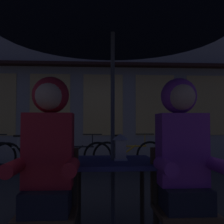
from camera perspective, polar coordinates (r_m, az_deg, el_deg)
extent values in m
cube|color=navy|center=(2.36, 0.15, -10.67)|extent=(0.72, 0.72, 0.04)
cylinder|color=#2D2319|center=(2.14, -8.22, -21.66)|extent=(0.04, 0.04, 0.70)
cylinder|color=#2D2319|center=(2.18, 9.46, -21.27)|extent=(0.04, 0.04, 0.70)
cylinder|color=#2D2319|center=(2.73, -7.10, -17.45)|extent=(0.04, 0.04, 0.70)
cylinder|color=#2D2319|center=(2.77, 6.45, -17.27)|extent=(0.04, 0.04, 0.70)
cylinder|color=#4C4C51|center=(2.33, 0.15, -0.83)|extent=(0.04, 0.04, 2.25)
cone|color=black|center=(2.54, 0.15, 20.74)|extent=(2.10, 2.10, 0.38)
cube|color=white|center=(2.34, 1.82, -10.07)|extent=(0.11, 0.11, 0.02)
cube|color=white|center=(2.33, 1.82, -7.92)|extent=(0.09, 0.09, 0.16)
pyramid|color=white|center=(2.33, 1.81, -5.29)|extent=(0.11, 0.11, 0.06)
cube|color=#513823|center=(2.01, -13.69, -20.51)|extent=(0.40, 0.40, 0.04)
cube|color=#513823|center=(2.14, -12.71, -13.13)|extent=(0.40, 0.03, 0.42)
cube|color=#513823|center=(2.08, 15.14, -19.89)|extent=(0.40, 0.40, 0.04)
cube|color=#513823|center=(2.20, 13.49, -12.80)|extent=(0.40, 0.03, 0.42)
cube|color=black|center=(1.99, -13.65, -17.77)|extent=(0.32, 0.36, 0.16)
cube|color=red|center=(1.96, -13.34, -7.85)|extent=(0.34, 0.22, 0.52)
cylinder|color=red|center=(1.74, -8.65, -11.58)|extent=(0.09, 0.30, 0.09)
cylinder|color=red|center=(1.80, -20.34, -11.11)|extent=(0.09, 0.30, 0.09)
sphere|color=tan|center=(1.97, -13.21, 3.39)|extent=(0.21, 0.21, 0.21)
sphere|color=red|center=(2.02, -12.97, 3.52)|extent=(0.27, 0.27, 0.27)
cube|color=black|center=(2.06, 15.11, -17.22)|extent=(0.32, 0.36, 0.16)
cube|color=purple|center=(2.04, 14.63, -7.65)|extent=(0.34, 0.22, 0.52)
cylinder|color=purple|center=(1.91, 21.99, -10.60)|extent=(0.09, 0.30, 0.09)
cylinder|color=purple|center=(1.79, 11.30, -11.31)|extent=(0.09, 0.30, 0.09)
sphere|color=tan|center=(2.04, 14.50, 3.20)|extent=(0.21, 0.21, 0.21)
sphere|color=purple|center=(2.09, 14.07, 3.33)|extent=(0.27, 0.27, 0.27)
cube|color=#9E9389|center=(8.01, -7.32, 12.16)|extent=(10.00, 0.60, 6.20)
cube|color=#E0B260|center=(7.54, -13.11, 1.57)|extent=(1.10, 0.02, 1.70)
cube|color=#E0B260|center=(7.44, -1.90, 1.56)|extent=(1.10, 0.02, 1.70)
cube|color=#E0B260|center=(7.62, 9.19, 1.49)|extent=(1.10, 0.02, 1.70)
cube|color=#E0B260|center=(8.07, 19.40, 1.38)|extent=(1.10, 0.02, 1.70)
cube|color=#331914|center=(7.48, -7.57, 10.08)|extent=(9.00, 0.36, 0.08)
torus|color=black|center=(6.54, -22.42, -8.80)|extent=(0.66, 0.10, 0.66)
torus|color=black|center=(6.32, -12.20, -9.16)|extent=(0.66, 0.17, 0.66)
torus|color=black|center=(6.37, -21.52, -8.98)|extent=(0.66, 0.17, 0.66)
cylinder|color=#ADA89E|center=(6.30, -16.85, -7.16)|extent=(0.83, 0.19, 0.04)
cylinder|color=#ADA89E|center=(6.33, -17.99, -8.78)|extent=(0.60, 0.14, 0.44)
cylinder|color=#ADA89E|center=(6.32, -19.44, -6.03)|extent=(0.02, 0.02, 0.24)
cube|color=black|center=(6.31, -19.42, -4.85)|extent=(0.21, 0.11, 0.04)
cylinder|color=#ADA89E|center=(6.29, -13.28, -5.94)|extent=(0.02, 0.02, 0.28)
cylinder|color=black|center=(6.28, -13.27, -4.67)|extent=(0.44, 0.10, 0.02)
torus|color=black|center=(6.15, -3.07, -9.40)|extent=(0.66, 0.13, 0.66)
torus|color=black|center=(6.34, -12.37, -9.13)|extent=(0.66, 0.13, 0.66)
cylinder|color=black|center=(6.20, -7.78, -7.33)|extent=(0.83, 0.14, 0.04)
cylinder|color=black|center=(6.25, -8.91, -8.96)|extent=(0.61, 0.11, 0.44)
cylinder|color=black|center=(6.26, -10.36, -6.17)|extent=(0.02, 0.02, 0.24)
cube|color=black|center=(6.25, -10.35, -4.98)|extent=(0.21, 0.10, 0.04)
cylinder|color=black|center=(6.13, -4.20, -6.09)|extent=(0.02, 0.02, 0.28)
cylinder|color=black|center=(6.12, -4.20, -4.78)|extent=(0.44, 0.08, 0.02)
torus|color=black|center=(6.40, 8.14, -9.11)|extent=(0.66, 0.09, 0.66)
torus|color=black|center=(6.21, -1.10, -9.33)|extent=(0.66, 0.09, 0.66)
cylinder|color=#B78419|center=(6.27, 3.58, -7.30)|extent=(0.84, 0.09, 0.04)
cylinder|color=#B78419|center=(6.26, 2.47, -8.98)|extent=(0.61, 0.07, 0.44)
cylinder|color=#B78419|center=(6.21, 0.97, -6.24)|extent=(0.02, 0.02, 0.24)
cube|color=black|center=(6.20, 0.97, -5.04)|extent=(0.20, 0.09, 0.04)
cylinder|color=#B78419|center=(6.34, 7.04, -5.97)|extent=(0.02, 0.02, 0.28)
cylinder|color=black|center=(6.33, 7.04, -4.70)|extent=(0.44, 0.05, 0.02)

